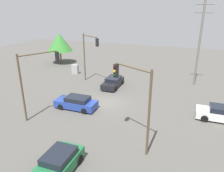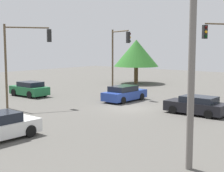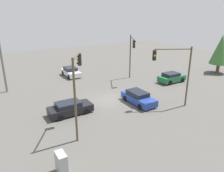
# 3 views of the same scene
# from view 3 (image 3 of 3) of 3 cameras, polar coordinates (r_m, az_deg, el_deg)

# --- Properties ---
(ground_plane) EXTENTS (80.00, 80.00, 0.00)m
(ground_plane) POSITION_cam_3_polar(r_m,az_deg,el_deg) (26.10, -0.66, -3.67)
(ground_plane) COLOR #54514C
(sedan_white) EXTENTS (4.30, 1.97, 1.45)m
(sedan_white) POSITION_cam_3_polar(r_m,az_deg,el_deg) (36.02, -10.70, 3.64)
(sedan_white) COLOR silver
(sedan_white) RESTS_ON ground_plane
(sedan_blue) EXTENTS (4.53, 1.97, 1.40)m
(sedan_blue) POSITION_cam_3_polar(r_m,az_deg,el_deg) (25.19, 6.89, -3.02)
(sedan_blue) COLOR #233D93
(sedan_blue) RESTS_ON ground_plane
(sedan_green) EXTENTS (2.05, 4.06, 1.45)m
(sedan_green) POSITION_cam_3_polar(r_m,az_deg,el_deg) (33.52, 15.29, 2.15)
(sedan_green) COLOR #1E6638
(sedan_green) RESTS_ON ground_plane
(sedan_dark) EXTENTS (2.01, 4.43, 1.35)m
(sedan_dark) POSITION_cam_3_polar(r_m,az_deg,el_deg) (22.85, -10.90, -5.69)
(sedan_dark) COLOR black
(sedan_dark) RESTS_ON ground_plane
(traffic_signal_main) EXTENTS (3.18, 2.05, 6.91)m
(traffic_signal_main) POSITION_cam_3_polar(r_m,az_deg,el_deg) (17.88, -9.20, 1.19)
(traffic_signal_main) COLOR brown
(traffic_signal_main) RESTS_ON ground_plane
(traffic_signal_cross) EXTENTS (2.13, 3.68, 6.62)m
(traffic_signal_cross) POSITION_cam_3_polar(r_m,az_deg,el_deg) (24.01, 16.22, 4.91)
(traffic_signal_cross) COLOR brown
(traffic_signal_cross) RESTS_ON ground_plane
(traffic_signal_aux) EXTENTS (3.37, 1.98, 6.68)m
(traffic_signal_aux) POSITION_cam_3_polar(r_m,az_deg,el_deg) (32.55, 5.15, 9.20)
(traffic_signal_aux) COLOR brown
(traffic_signal_aux) RESTS_ON ground_plane
(utility_pole_tall) EXTENTS (2.20, 0.28, 11.33)m
(utility_pole_tall) POSITION_cam_3_polar(r_m,az_deg,el_deg) (30.48, -27.29, 9.22)
(utility_pole_tall) COLOR slate
(utility_pole_tall) RESTS_ON ground_plane
(electrical_cabinet) EXTENTS (1.06, 0.56, 1.49)m
(electrical_cabinet) POSITION_cam_3_polar(r_m,az_deg,el_deg) (15.34, -13.07, -19.08)
(electrical_cabinet) COLOR #9EA0A3
(electrical_cabinet) RESTS_ON ground_plane
(tree_right) EXTENTS (3.22, 3.22, 6.41)m
(tree_right) POSITION_cam_3_polar(r_m,az_deg,el_deg) (40.84, 26.56, 8.50)
(tree_right) COLOR brown
(tree_right) RESTS_ON ground_plane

